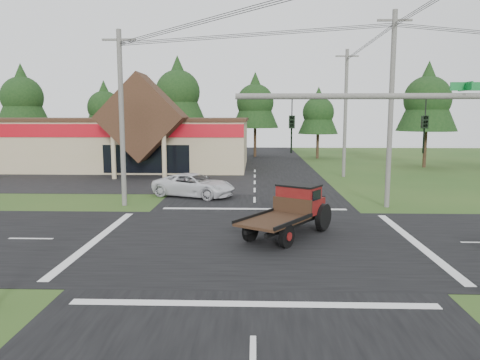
{
  "coord_description": "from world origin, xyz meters",
  "views": [
    {
      "loc": [
        0.03,
        -20.05,
        5.51
      ],
      "look_at": [
        -0.74,
        3.73,
        2.2
      ],
      "focal_mm": 35.0,
      "sensor_mm": 36.0,
      "label": 1
    }
  ],
  "objects": [
    {
      "name": "utility_pole_n",
      "position": [
        8.0,
        22.0,
        5.74
      ],
      "size": [
        2.0,
        0.3,
        11.2
      ],
      "color": "#595651",
      "rests_on": "ground"
    },
    {
      "name": "utility_pole_ne",
      "position": [
        8.0,
        8.0,
        5.89
      ],
      "size": [
        2.0,
        0.3,
        11.5
      ],
      "color": "#595651",
      "rests_on": "ground"
    },
    {
      "name": "road_ns",
      "position": [
        0.0,
        0.0,
        0.01
      ],
      "size": [
        12.0,
        120.0,
        0.02
      ],
      "primitive_type": "cube",
      "color": "black",
      "rests_on": "ground"
    },
    {
      "name": "road_ew",
      "position": [
        0.0,
        0.0,
        0.01
      ],
      "size": [
        120.0,
        12.0,
        0.02
      ],
      "primitive_type": "cube",
      "color": "black",
      "rests_on": "ground"
    },
    {
      "name": "cvs_building",
      "position": [
        -15.7,
        29.57,
        2.78
      ],
      "size": [
        30.4,
        18.2,
        9.19
      ],
      "color": "tan",
      "rests_on": "ground"
    },
    {
      "name": "tree_row_a",
      "position": [
        -30.0,
        40.0,
        8.05
      ],
      "size": [
        6.72,
        6.72,
        12.12
      ],
      "color": "#332316",
      "rests_on": "ground"
    },
    {
      "name": "utility_pole_nw",
      "position": [
        -8.0,
        8.0,
        5.39
      ],
      "size": [
        2.0,
        0.3,
        10.5
      ],
      "color": "#595651",
      "rests_on": "ground"
    },
    {
      "name": "tree_row_e",
      "position": [
        8.0,
        40.0,
        6.03
      ],
      "size": [
        5.04,
        5.04,
        9.09
      ],
      "color": "#332316",
      "rests_on": "ground"
    },
    {
      "name": "antique_flatbed_truck",
      "position": [
        1.48,
        0.81,
        1.16
      ],
      "size": [
        4.81,
        5.8,
        2.32
      ],
      "primitive_type": null,
      "rotation": [
        0.0,
        0.0,
        -0.58
      ],
      "color": "#580C0D",
      "rests_on": "ground"
    },
    {
      "name": "tree_row_b",
      "position": [
        -20.0,
        42.0,
        6.7
      ],
      "size": [
        5.6,
        5.6,
        10.1
      ],
      "color": "#332316",
      "rests_on": "ground"
    },
    {
      "name": "tree_side_ne",
      "position": [
        18.0,
        30.0,
        7.38
      ],
      "size": [
        6.16,
        6.16,
        11.11
      ],
      "color": "#332316",
      "rests_on": "ground"
    },
    {
      "name": "tree_row_d",
      "position": [
        0.0,
        42.0,
        7.38
      ],
      "size": [
        6.16,
        6.16,
        11.11
      ],
      "color": "#332316",
      "rests_on": "ground"
    },
    {
      "name": "ground",
      "position": [
        0.0,
        0.0,
        0.0
      ],
      "size": [
        120.0,
        120.0,
        0.0
      ],
      "primitive_type": "plane",
      "color": "#254619",
      "rests_on": "ground"
    },
    {
      "name": "white_pickup",
      "position": [
        -4.12,
        11.31,
        0.78
      ],
      "size": [
        6.19,
        4.46,
        1.56
      ],
      "primitive_type": "imported",
      "rotation": [
        0.0,
        0.0,
        1.2
      ],
      "color": "silver",
      "rests_on": "ground"
    },
    {
      "name": "traffic_signal_mast",
      "position": [
        5.82,
        -7.5,
        4.43
      ],
      "size": [
        8.12,
        0.24,
        7.0
      ],
      "color": "#595651",
      "rests_on": "ground"
    },
    {
      "name": "parking_apron",
      "position": [
        -14.0,
        19.0,
        0.01
      ],
      "size": [
        28.0,
        14.0,
        0.02
      ],
      "primitive_type": "cube",
      "color": "black",
      "rests_on": "ground"
    },
    {
      "name": "tree_row_c",
      "position": [
        -10.0,
        41.0,
        8.72
      ],
      "size": [
        7.28,
        7.28,
        13.13
      ],
      "color": "#332316",
      "rests_on": "ground"
    }
  ]
}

